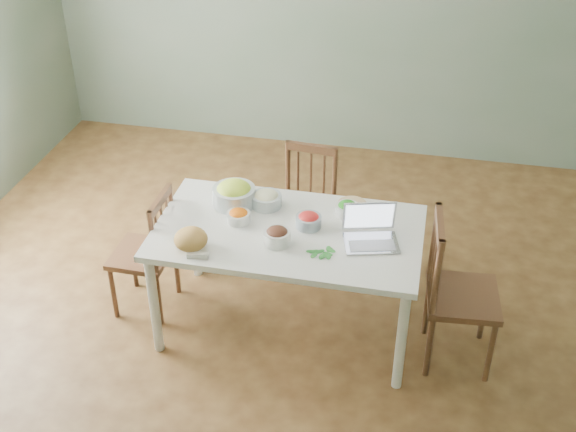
% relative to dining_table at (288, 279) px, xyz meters
% --- Properties ---
extents(floor, '(5.00, 5.00, 0.00)m').
position_rel_dining_table_xyz_m(floor, '(-0.18, 0.05, -0.38)').
color(floor, '#452812').
rests_on(floor, ground).
extents(wall_back, '(5.00, 0.00, 2.70)m').
position_rel_dining_table_xyz_m(wall_back, '(-0.18, 2.55, 0.97)').
color(wall_back, slate).
rests_on(wall_back, ground).
extents(dining_table, '(1.62, 0.91, 0.76)m').
position_rel_dining_table_xyz_m(dining_table, '(0.00, 0.00, 0.00)').
color(dining_table, white).
rests_on(dining_table, floor).
extents(chair_far, '(0.44, 0.42, 0.91)m').
position_rel_dining_table_xyz_m(chair_far, '(-0.03, 0.66, 0.07)').
color(chair_far, '#4B2919').
rests_on(chair_far, floor).
extents(chair_left, '(0.38, 0.39, 0.88)m').
position_rel_dining_table_xyz_m(chair_left, '(-0.98, 0.00, 0.06)').
color(chair_left, '#4B2919').
rests_on(chair_left, floor).
extents(chair_right, '(0.46, 0.47, 1.00)m').
position_rel_dining_table_xyz_m(chair_right, '(1.07, -0.06, 0.12)').
color(chair_right, '#4B2919').
rests_on(chair_right, floor).
extents(bread_boule, '(0.25, 0.25, 0.13)m').
position_rel_dining_table_xyz_m(bread_boule, '(-0.51, -0.30, 0.44)').
color(bread_boule, '#A87B49').
rests_on(bread_boule, dining_table).
extents(butter_stick, '(0.12, 0.05, 0.03)m').
position_rel_dining_table_xyz_m(butter_stick, '(-0.45, -0.38, 0.40)').
color(butter_stick, silver).
rests_on(butter_stick, dining_table).
extents(bowl_squash, '(0.31, 0.31, 0.16)m').
position_rel_dining_table_xyz_m(bowl_squash, '(-0.39, 0.21, 0.46)').
color(bowl_squash, '#EFF544').
rests_on(bowl_squash, dining_table).
extents(bowl_carrot, '(0.17, 0.17, 0.08)m').
position_rel_dining_table_xyz_m(bowl_carrot, '(-0.32, 0.03, 0.42)').
color(bowl_carrot, '#F46207').
rests_on(bowl_carrot, dining_table).
extents(bowl_onion, '(0.21, 0.21, 0.10)m').
position_rel_dining_table_xyz_m(bowl_onion, '(-0.19, 0.24, 0.43)').
color(bowl_onion, '#FBF9CC').
rests_on(bowl_onion, dining_table).
extents(bowl_mushroom, '(0.19, 0.19, 0.10)m').
position_rel_dining_table_xyz_m(bowl_mushroom, '(-0.03, -0.15, 0.43)').
color(bowl_mushroom, '#411C13').
rests_on(bowl_mushroom, dining_table).
extents(bowl_redpep, '(0.17, 0.17, 0.09)m').
position_rel_dining_table_xyz_m(bowl_redpep, '(0.11, 0.06, 0.43)').
color(bowl_redpep, red).
rests_on(bowl_redpep, dining_table).
extents(bowl_broccoli, '(0.19, 0.19, 0.09)m').
position_rel_dining_table_xyz_m(bowl_broccoli, '(0.32, 0.24, 0.43)').
color(bowl_broccoli, '#136611').
rests_on(bowl_broccoli, dining_table).
extents(flatbread, '(0.19, 0.19, 0.02)m').
position_rel_dining_table_xyz_m(flatbread, '(0.34, 0.35, 0.39)').
color(flatbread, tan).
rests_on(flatbread, dining_table).
extents(basil_bunch, '(0.18, 0.18, 0.02)m').
position_rel_dining_table_xyz_m(basil_bunch, '(0.23, -0.19, 0.39)').
color(basil_bunch, '#0E5111').
rests_on(basil_bunch, dining_table).
extents(laptop, '(0.37, 0.33, 0.22)m').
position_rel_dining_table_xyz_m(laptop, '(0.51, -0.04, 0.49)').
color(laptop, '#B9B9C0').
rests_on(laptop, dining_table).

